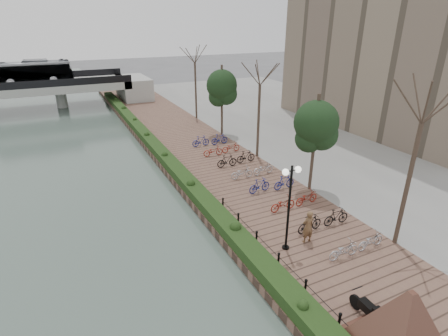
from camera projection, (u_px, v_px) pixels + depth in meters
ground at (290, 332)px, 13.56m from camera, size 220.00×220.00×0.00m
promenade at (207, 160)px, 29.57m from camera, size 8.00×75.00×0.50m
inland_pavement at (350, 135)px, 35.98m from camera, size 24.00×75.00×0.50m
hedge at (159, 151)px, 30.07m from camera, size 1.10×56.00×0.60m
chain_fence at (291, 273)px, 15.44m from camera, size 0.10×14.10×0.70m
granite_monument at (404, 326)px, 11.45m from camera, size 5.39×5.39×2.83m
lamppost at (290, 190)px, 16.44m from camera, size 1.02×0.32×4.54m
motorcycle at (369, 310)px, 13.29m from camera, size 0.56×1.65×1.02m
pedestrian at (308, 227)px, 17.91m from camera, size 0.67×0.45×1.81m
bicycle_parking at (263, 178)px, 24.56m from camera, size 2.40×19.89×1.00m
street_trees at (282, 130)px, 25.84m from camera, size 3.20×37.12×6.80m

